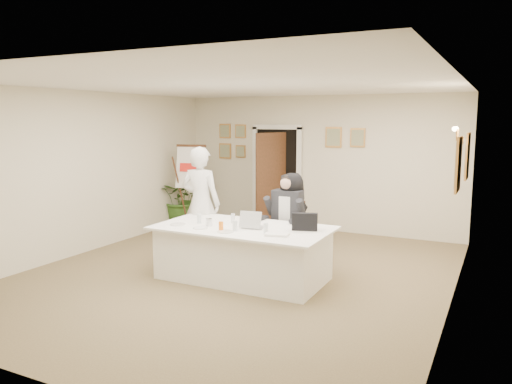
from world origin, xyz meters
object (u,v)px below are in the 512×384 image
object	(u,v)px
seated_man	(286,220)
flip_chart	(192,191)
laptop	(254,218)
laptop_bag	(305,222)
standing_woman	(291,219)
standing_man	(201,203)
steel_jug	(209,222)
oj_glass	(221,226)
conference_table	(243,252)
potted_palm	(183,198)
paper_stack	(277,234)

from	to	relation	value
seated_man	flip_chart	bearing A→B (deg)	154.67
laptop	laptop_bag	size ratio (longest dim) A/B	0.97
standing_woman	standing_man	bearing A→B (deg)	41.14
flip_chart	steel_jug	xyz separation A→B (m)	(2.03, -2.61, 0.02)
laptop	oj_glass	xyz separation A→B (m)	(-0.31, -0.40, -0.07)
seated_man	standing_man	world-z (taller)	standing_man
oj_glass	steel_jug	distance (m)	0.38
conference_table	potted_palm	world-z (taller)	potted_palm
steel_jug	paper_stack	bearing A→B (deg)	-5.31
conference_table	oj_glass	size ratio (longest dim) A/B	19.40
standing_woman	laptop	distance (m)	1.04
laptop	oj_glass	world-z (taller)	laptop
standing_woman	paper_stack	xyz separation A→B (m)	(0.34, -1.31, 0.05)
paper_stack	laptop_bag	bearing A→B (deg)	63.38
standing_man	standing_woman	distance (m)	1.52
potted_palm	laptop_bag	size ratio (longest dim) A/B	3.33
conference_table	standing_woman	world-z (taller)	standing_woman
conference_table	standing_woman	xyz separation A→B (m)	(0.33, 1.03, 0.35)
standing_man	oj_glass	size ratio (longest dim) A/B	14.42
potted_palm	steel_jug	bearing A→B (deg)	-49.62
standing_man	paper_stack	distance (m)	2.01
conference_table	laptop	xyz separation A→B (m)	(0.17, 0.02, 0.52)
seated_man	oj_glass	distance (m)	1.35
potted_palm	laptop_bag	world-z (taller)	potted_palm
laptop_bag	conference_table	bearing A→B (deg)	173.49
conference_table	standing_man	size ratio (longest dim) A/B	1.35
seated_man	steel_jug	bearing A→B (deg)	-121.99
laptop_bag	standing_man	bearing A→B (deg)	149.61
potted_palm	laptop	world-z (taller)	potted_palm
standing_woman	potted_palm	xyz separation A→B (m)	(-3.30, 1.75, -0.15)
laptop	paper_stack	world-z (taller)	laptop
standing_woman	laptop_bag	bearing A→B (deg)	148.78
standing_man	conference_table	bearing A→B (deg)	145.55
laptop	steel_jug	world-z (taller)	laptop
paper_stack	seated_man	bearing A→B (deg)	107.46
standing_man	paper_stack	size ratio (longest dim) A/B	6.01
seated_man	laptop_bag	bearing A→B (deg)	-47.48
seated_man	conference_table	bearing A→B (deg)	-104.54
standing_man	standing_woman	size ratio (longest dim) A/B	1.27
paper_stack	oj_glass	xyz separation A→B (m)	(-0.81, -0.10, 0.05)
steel_jug	conference_table	bearing A→B (deg)	19.63
standing_man	standing_woman	bearing A→B (deg)	-169.63
flip_chart	paper_stack	xyz separation A→B (m)	(3.16, -2.71, -0.02)
conference_table	flip_chart	world-z (taller)	flip_chart
oj_glass	flip_chart	bearing A→B (deg)	129.90
standing_woman	steel_jug	xyz separation A→B (m)	(-0.79, -1.20, 0.09)
flip_chart	steel_jug	world-z (taller)	flip_chart
seated_man	laptop	distance (m)	0.91
potted_palm	oj_glass	world-z (taller)	potted_palm
seated_man	oj_glass	bearing A→B (deg)	-105.49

